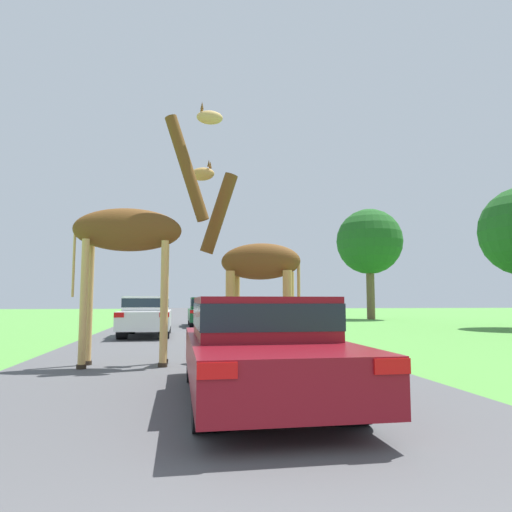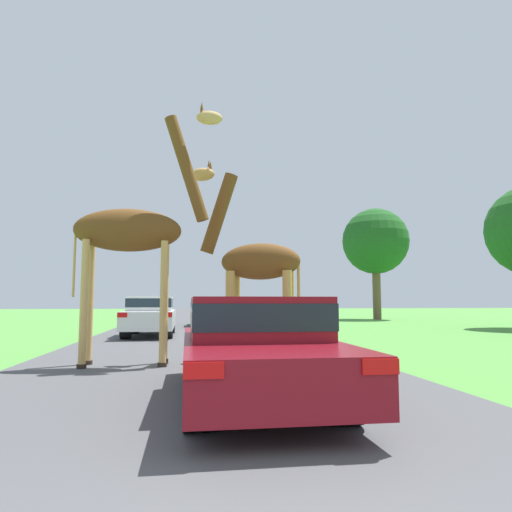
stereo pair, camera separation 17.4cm
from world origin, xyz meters
name	(u,v)px [view 1 (the left image)]	position (x,y,z in m)	size (l,w,h in m)	color
road	(184,320)	(0.00, 30.00, 0.00)	(7.24, 120.00, 0.00)	#4C4C4F
giraffe_near_road	(254,266)	(1.19, 8.78, 2.03)	(2.49, 1.22, 4.45)	tan
giraffe_companion	(136,230)	(-1.31, 8.48, 2.71)	(2.99, 0.73, 5.50)	tan
car_lead_maroon	(258,344)	(0.63, 5.05, 0.71)	(1.81, 4.70, 1.32)	maroon
car_queue_right	(146,315)	(-1.57, 16.42, 0.78)	(1.74, 4.49, 1.45)	silver
car_queue_left	(207,311)	(1.07, 22.89, 0.78)	(1.90, 4.65, 1.47)	#144C28
tree_centre_back	(369,242)	(13.15, 29.90, 5.54)	(4.72, 4.72, 7.95)	brown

